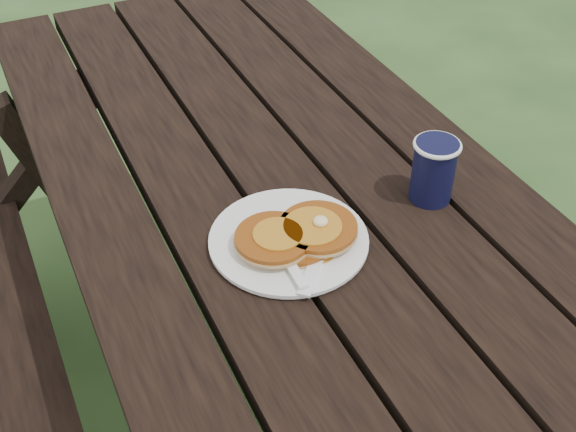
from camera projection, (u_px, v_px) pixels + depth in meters
name	position (u px, v px, depth m)	size (l,w,h in m)	color
picnic_table	(294.00, 344.00, 1.45)	(1.36, 1.80, 0.75)	black
plate	(289.00, 241.00, 1.12)	(0.24, 0.24, 0.01)	white
pancake_stack	(297.00, 234.00, 1.10)	(0.19, 0.13, 0.04)	#924610
knife	(319.00, 254.00, 1.08)	(0.02, 0.18, 0.01)	white
fork	(290.00, 263.00, 1.06)	(0.03, 0.16, 0.01)	white
coffee_cup	(434.00, 167.00, 1.17)	(0.08, 0.08, 0.11)	black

